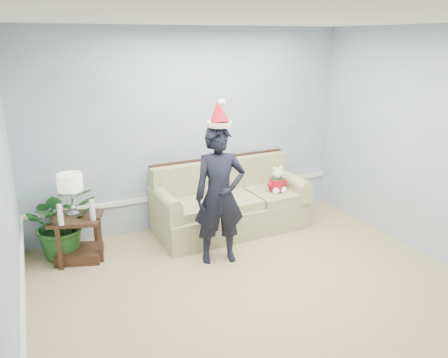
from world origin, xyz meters
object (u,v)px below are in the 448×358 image
object	(u,v)px
sofa	(229,206)
table_lamp	(70,184)
side_table	(79,242)
man	(220,196)
teddy_bear	(277,183)
houseplant	(62,221)

from	to	relation	value
sofa	table_lamp	bearing A→B (deg)	177.42
side_table	table_lamp	size ratio (longest dim) A/B	1.33
table_lamp	side_table	bearing A→B (deg)	-74.74
man	teddy_bear	size ratio (longest dim) A/B	4.41
teddy_bear	sofa	bearing A→B (deg)	170.48
houseplant	teddy_bear	xyz separation A→B (m)	(2.83, -0.26, 0.18)
table_lamp	teddy_bear	bearing A→B (deg)	-3.48
side_table	houseplant	world-z (taller)	houseplant
sofa	table_lamp	distance (m)	2.12
table_lamp	teddy_bear	distance (m)	2.71
sofa	side_table	distance (m)	2.02
side_table	table_lamp	xyz separation A→B (m)	(-0.02, 0.07, 0.72)
sofa	teddy_bear	world-z (taller)	sofa
side_table	houseplant	xyz separation A→B (m)	(-0.16, 0.16, 0.24)
teddy_bear	man	bearing A→B (deg)	-147.44
side_table	table_lamp	distance (m)	0.73
man	teddy_bear	world-z (taller)	man
houseplant	man	distance (m)	1.94
side_table	table_lamp	bearing A→B (deg)	105.26
sofa	houseplant	world-z (taller)	sofa
side_table	man	size ratio (longest dim) A/B	0.42
teddy_bear	table_lamp	bearing A→B (deg)	-179.13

